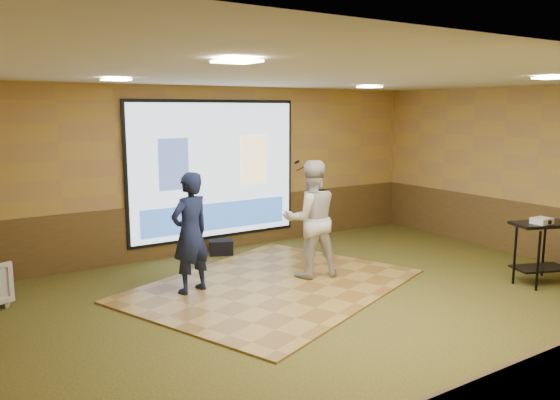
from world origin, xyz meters
TOP-DOWN VIEW (x-y plane):
  - ground at (0.00, 0.00)m, footprint 9.00×9.00m
  - room_shell at (0.00, 0.00)m, footprint 9.04×7.04m
  - wainscot_back at (0.00, 3.48)m, footprint 9.00×0.04m
  - wainscot_right at (4.48, 0.00)m, footprint 0.04×7.00m
  - projector_screen at (0.00, 3.44)m, footprint 3.32×0.06m
  - downlight_nw at (-2.20, 1.80)m, footprint 0.32×0.32m
  - downlight_ne at (2.20, 1.80)m, footprint 0.32×0.32m
  - downlight_sw at (-2.20, -1.50)m, footprint 0.32×0.32m
  - downlight_se at (2.20, -1.50)m, footprint 0.32×0.32m
  - dance_floor at (-0.23, 1.10)m, footprint 4.83×4.29m
  - player_left at (-1.37, 1.46)m, footprint 0.72×0.57m
  - player_right at (0.49, 1.15)m, footprint 1.03×0.90m
  - av_table at (3.24, -0.94)m, footprint 0.88×0.46m
  - projector at (3.14, -0.97)m, footprint 0.28×0.23m
  - mic_stand at (1.98, 3.12)m, footprint 0.64×0.26m
  - duffel_bag at (-0.06, 3.13)m, footprint 0.50×0.42m

SIDE VIEW (x-z plane):
  - ground at x=0.00m, z-range 0.00..0.00m
  - dance_floor at x=-0.23m, z-range 0.00..0.03m
  - duffel_bag at x=-0.06m, z-range 0.00..0.26m
  - wainscot_back at x=0.00m, z-range 0.00..0.95m
  - wainscot_right at x=4.48m, z-range 0.00..0.95m
  - mic_stand at x=1.98m, z-range -0.32..1.31m
  - av_table at x=3.24m, z-range 0.18..1.11m
  - player_left at x=-1.37m, z-range 0.03..1.74m
  - player_right at x=0.49m, z-range 0.03..1.83m
  - projector at x=3.14m, z-range 0.93..1.02m
  - projector_screen at x=0.00m, z-range 0.21..2.73m
  - room_shell at x=0.00m, z-range 0.58..3.60m
  - downlight_nw at x=-2.20m, z-range 2.96..2.98m
  - downlight_ne at x=2.20m, z-range 2.96..2.98m
  - downlight_sw at x=-2.20m, z-range 2.96..2.98m
  - downlight_se at x=2.20m, z-range 2.96..2.98m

